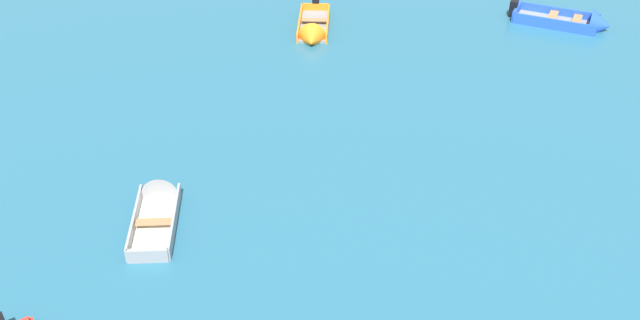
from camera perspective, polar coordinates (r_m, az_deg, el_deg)
rowboat_orange_foreground_center at (r=34.87m, az=-0.55°, el=9.50°), size 1.55×4.32×1.23m
rowboat_grey_outer_right at (r=24.56m, az=-11.95°, el=-3.15°), size 1.43×3.76×1.16m
rowboat_blue_distant_center at (r=37.68m, az=18.70°, el=9.68°), size 4.53×3.07×1.38m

